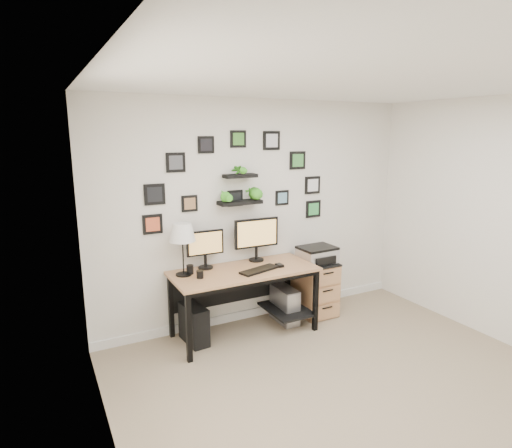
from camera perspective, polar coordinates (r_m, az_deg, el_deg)
room at (r=5.41m, az=0.54°, el=-11.53°), size 4.00×4.00×4.00m
desk at (r=4.79m, az=-1.38°, el=-7.35°), size 1.60×0.70×0.75m
monitor_left at (r=4.71m, az=-6.79°, el=-2.99°), size 0.42×0.17×0.43m
monitor_right at (r=4.94m, az=0.07°, el=-1.59°), size 0.54×0.18×0.50m
keyboard at (r=4.66m, az=0.45°, el=-6.14°), size 0.49×0.27×0.02m
mouse at (r=4.81m, az=3.15°, el=-5.52°), size 0.07×0.10×0.03m
table_lamp at (r=4.47m, az=-9.81°, el=-1.28°), size 0.27×0.27×0.56m
mug at (r=4.47m, az=-7.48°, el=-6.67°), size 0.07×0.07×0.08m
pen_cup at (r=4.61m, az=-8.80°, el=-6.02°), size 0.08×0.08×0.10m
pc_tower_black at (r=4.76m, az=-8.28°, el=-13.06°), size 0.22×0.43×0.41m
pc_tower_grey at (r=5.19m, az=3.87°, el=-10.68°), size 0.20×0.43×0.42m
file_cabinet at (r=5.41m, az=7.85°, el=-8.40°), size 0.43×0.53×0.67m
printer at (r=5.25m, az=8.16°, el=-4.06°), size 0.44×0.36×0.20m
wall_decor at (r=4.82m, az=-2.01°, el=5.39°), size 2.25×0.18×1.08m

